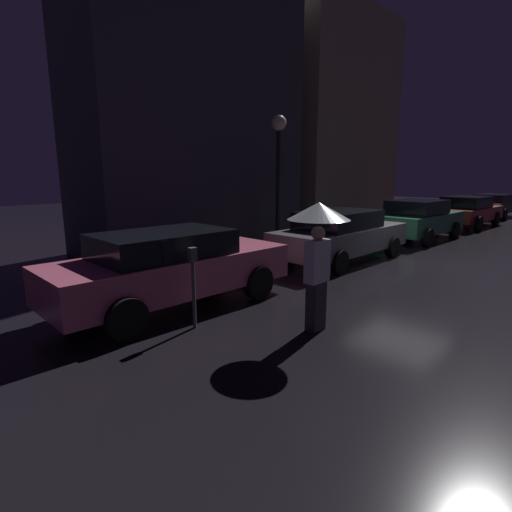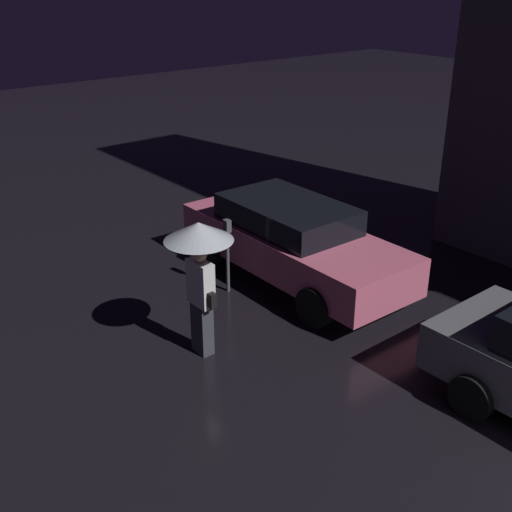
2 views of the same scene
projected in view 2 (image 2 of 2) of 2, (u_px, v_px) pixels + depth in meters
parked_car_pink at (292, 240)px, 11.45m from camera, size 4.66×1.93×1.46m
pedestrian_with_umbrella at (199, 255)px, 8.91m from camera, size 0.97×0.97×2.07m
parking_meter at (227, 248)px, 11.01m from camera, size 0.12×0.10×1.35m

